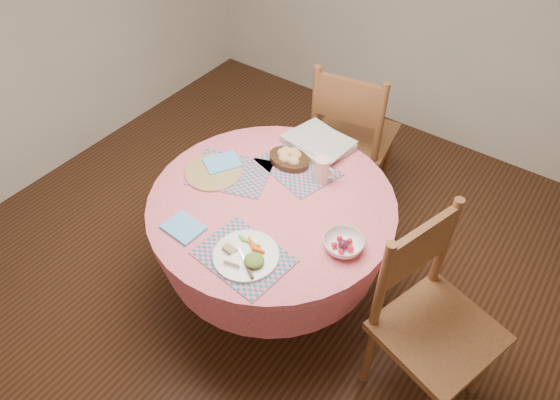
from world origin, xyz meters
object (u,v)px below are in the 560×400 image
Objects in this scene: dinner_plate at (246,256)px; chair_right at (430,317)px; bread_bowl at (289,157)px; wicker_trivet at (214,172)px; chair_back at (352,134)px; fruit_bowl at (343,244)px; dining_table at (272,227)px; latte_mug at (322,170)px.

chair_right is at bearing 23.85° from dinner_plate.
dinner_plate is at bearing -71.02° from bread_bowl.
wicker_trivet is (-1.26, 0.01, 0.21)m from chair_right.
chair_back reaches higher than fruit_bowl.
chair_back reaches higher than bread_bowl.
dining_table is 0.40m from latte_mug.
bread_bowl is at bearing 108.34° from dining_table.
chair_right is 0.86m from dinner_plate.
dining_table is at bearing 2.06° from wicker_trivet.
dinner_plate is (-0.76, -0.34, 0.22)m from chair_right.
chair_back is at bearing 93.81° from dining_table.
chair_back is at bearing 98.33° from dinner_plate.
bread_bowl reaches higher than dining_table.
chair_right is (0.89, -0.03, -0.01)m from dining_table.
chair_back is 3.59× the size of dinner_plate.
chair_right is 3.50× the size of wicker_trivet.
dining_table is 0.50m from fruit_bowl.
dining_table is 6.01× the size of fruit_bowl.
dinner_plate is 1.43× the size of fruit_bowl.
bread_bowl is (-0.03, -0.66, 0.24)m from chair_back.
dining_table is 0.89m from chair_right.
chair_right is 0.87m from latte_mug.
bread_bowl is (-0.10, 0.29, 0.23)m from dining_table.
chair_back is (-0.06, 0.94, -0.00)m from dining_table.
bread_bowl is at bearing 89.74° from chair_right.
dinner_plate is 2.18× the size of latte_mug.
dining_table is 1.18× the size of chair_right.
chair_back is (-0.96, 0.97, 0.00)m from chair_right.
wicker_trivet is at bearing 106.79° from chair_right.
wicker_trivet is at bearing 176.47° from fruit_bowl.
bread_bowl is 1.11× the size of fruit_bowl.
bread_bowl is at bearing 146.92° from fruit_bowl.
chair_back is at bearing 61.93° from chair_right.
latte_mug is at bearing -5.52° from bread_bowl.
bread_bowl is at bearing 47.70° from wicker_trivet.
latte_mug is (0.49, 0.28, 0.07)m from wicker_trivet.
chair_right is 1.36m from chair_back.
fruit_bowl is (0.44, -0.06, 0.22)m from dining_table.
chair_right reaches higher than fruit_bowl.
chair_back reaches higher than dining_table.
dinner_plate is at bearing -35.08° from wicker_trivet.
fruit_bowl is (0.32, -0.33, -0.05)m from latte_mug.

